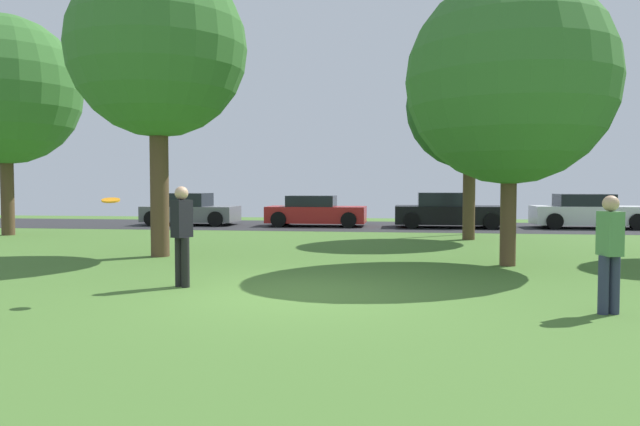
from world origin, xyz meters
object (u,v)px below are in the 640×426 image
parked_car_red (315,212)px  person_bystander (610,249)px  person_thrower (182,231)px  parked_car_white (588,212)px  oak_tree_left (470,106)px  oak_tree_center (5,91)px  parked_car_black (448,211)px  street_lamp_post (465,171)px  maple_tree_far (158,49)px  parked_car_grey (190,210)px  oak_tree_right (510,81)px  frisbee_disc (111,200)px

parked_car_red → person_bystander: bearing=-68.5°
person_thrower → parked_car_white: (11.08, 15.59, -0.32)m
oak_tree_left → parked_car_white: 8.61m
oak_tree_center → parked_car_black: 17.12m
oak_tree_center → street_lamp_post: oak_tree_center is taller
person_bystander → parked_car_black: size_ratio=0.37×
maple_tree_far → parked_car_grey: (-3.35, 11.11, -4.40)m
street_lamp_post → maple_tree_far: bearing=-136.5°
oak_tree_right → person_thrower: size_ratio=3.59×
oak_tree_center → oak_tree_left: (15.72, 0.51, -0.76)m
person_thrower → street_lamp_post: street_lamp_post is taller
parked_car_white → parked_car_grey: bearing=-178.8°
parked_car_black → oak_tree_left: bearing=-87.3°
oak_tree_right → person_bystander: 5.79m
parked_car_grey → oak_tree_left: bearing=-25.7°
oak_tree_center → parked_car_grey: (4.41, 5.95, -4.37)m
parked_car_red → parked_car_grey: bearing=-180.0°
maple_tree_far → parked_car_white: 18.04m
parked_car_grey → parked_car_black: size_ratio=0.91×
person_thrower → person_bystander: 6.66m
person_bystander → oak_tree_left: bearing=-11.2°
maple_tree_far → person_thrower: maple_tree_far is taller
parked_car_black → street_lamp_post: street_lamp_post is taller
oak_tree_center → maple_tree_far: (7.75, -5.16, 0.03)m
street_lamp_post → parked_car_grey: bearing=162.9°
oak_tree_center → oak_tree_right: oak_tree_center is taller
oak_tree_center → frisbee_disc: size_ratio=22.23×
oak_tree_left → parked_car_black: 6.51m
frisbee_disc → oak_tree_right: bearing=36.2°
parked_car_grey → parked_car_red: size_ratio=0.97×
parked_car_white → street_lamp_post: size_ratio=0.97×
parked_car_white → street_lamp_post: 6.66m
maple_tree_far → parked_car_grey: maple_tree_far is taller
parked_car_grey → oak_tree_center: bearing=-126.5°
oak_tree_center → maple_tree_far: bearing=-33.6°
oak_tree_center → street_lamp_post: (15.78, 2.46, -2.75)m
person_thrower → parked_car_grey: person_thrower is taller
parked_car_black → person_thrower: bearing=-110.0°
parked_car_black → parked_car_white: (5.53, 0.35, -0.02)m
maple_tree_far → parked_car_black: maple_tree_far is taller
frisbee_disc → parked_car_black: 17.65m
oak_tree_left → oak_tree_right: bearing=-88.2°
parked_car_red → parked_car_white: (11.05, 0.33, 0.04)m
person_bystander → street_lamp_post: (-0.67, 13.02, 1.36)m
parked_car_grey → person_bystander: bearing=-53.9°
person_thrower → parked_car_red: bearing=-153.1°
oak_tree_right → person_bystander: oak_tree_right is taller
oak_tree_right → person_thrower: 7.63m
frisbee_disc → oak_tree_left: bearing=59.8°
person_bystander → parked_car_grey: person_bystander is taller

